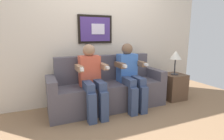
# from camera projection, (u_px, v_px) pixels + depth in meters

# --- Properties ---
(ground_plane) EXTENTS (5.71, 5.71, 0.00)m
(ground_plane) POSITION_uv_depth(u_px,v_px,m) (116.00, 115.00, 2.82)
(ground_plane) COLOR #8C6B4C
(back_wall_assembly) EXTENTS (4.39, 0.10, 2.60)m
(back_wall_assembly) POSITION_uv_depth(u_px,v_px,m) (99.00, 32.00, 3.25)
(back_wall_assembly) COLOR beige
(back_wall_assembly) RESTS_ON ground_plane
(couch) EXTENTS (1.99, 0.58, 0.90)m
(couch) POSITION_uv_depth(u_px,v_px,m) (108.00, 90.00, 3.05)
(couch) COLOR #514C56
(couch) RESTS_ON ground_plane
(person_on_left) EXTENTS (0.46, 0.56, 1.11)m
(person_on_left) POSITION_uv_depth(u_px,v_px,m) (92.00, 78.00, 2.72)
(person_on_left) COLOR #D8593F
(person_on_left) RESTS_ON ground_plane
(person_on_right) EXTENTS (0.46, 0.56, 1.11)m
(person_on_right) POSITION_uv_depth(u_px,v_px,m) (130.00, 74.00, 2.97)
(person_on_right) COLOR #3F72CC
(person_on_right) RESTS_ON ground_plane
(side_table_right) EXTENTS (0.40, 0.40, 0.50)m
(side_table_right) POSITION_uv_depth(u_px,v_px,m) (173.00, 86.00, 3.48)
(side_table_right) COLOR brown
(side_table_right) RESTS_ON ground_plane
(table_lamp) EXTENTS (0.22, 0.22, 0.46)m
(table_lamp) POSITION_uv_depth(u_px,v_px,m) (176.00, 56.00, 3.33)
(table_lamp) COLOR #333338
(table_lamp) RESTS_ON side_table_right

